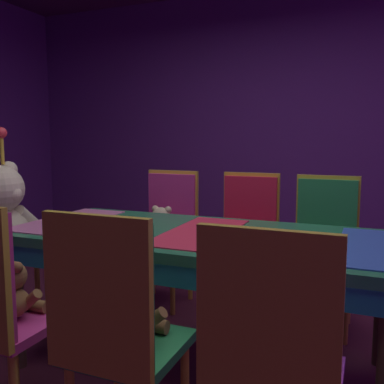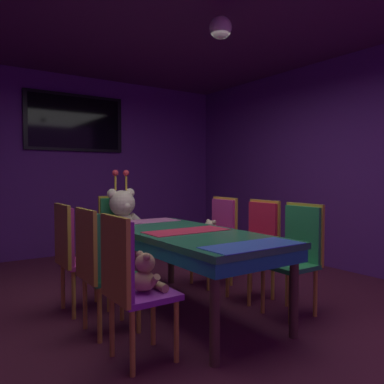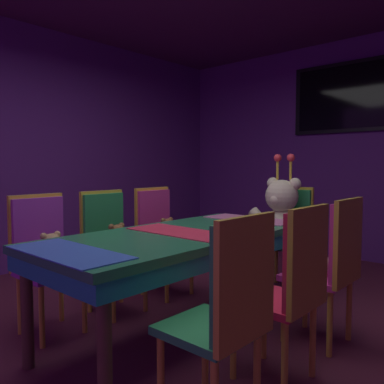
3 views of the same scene
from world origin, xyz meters
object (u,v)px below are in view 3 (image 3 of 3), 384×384
banquet_table (180,245)px  chair_right_2 (336,257)px  teddy_left_0 (52,254)px  throne_chair (289,227)px  chair_left_0 (42,248)px  teddy_right_2 (315,257)px  chair_right_1 (295,278)px  king_teddy_bear (281,215)px  teddy_left_2 (168,234)px  chair_left_1 (108,238)px  teddy_left_1 (118,243)px  chair_right_0 (231,302)px  wall_tv (352,96)px  chair_left_2 (158,229)px

banquet_table → chair_right_2: chair_right_2 is taller
teddy_left_0 → throne_chair: (0.70, 2.10, 0.02)m
chair_left_0 → teddy_left_0: (0.14, -0.00, -0.02)m
teddy_left_0 → banquet_table: bearing=38.4°
teddy_right_2 → chair_right_1: bearing=105.3°
teddy_left_0 → king_teddy_bear: 2.07m
teddy_right_2 → king_teddy_bear: 1.07m
teddy_right_2 → teddy_left_2: bearing=0.0°
chair_left_1 → teddy_left_1: 0.14m
teddy_left_1 → teddy_left_2: 0.58m
teddy_left_0 → teddy_right_2: 1.82m
king_teddy_bear → teddy_left_2: bearing=-42.0°
chair_right_0 → teddy_right_2: bearing=-83.1°
chair_left_1 → wall_tv: 3.52m
teddy_left_0 → teddy_right_2: (1.41, 1.15, 0.00)m
chair_right_0 → chair_right_2: (0.00, 1.14, 0.00)m
throne_chair → king_teddy_bear: king_teddy_bear is taller
teddy_left_0 → chair_right_2: chair_right_2 is taller
teddy_left_2 → wall_tv: bearing=74.3°
chair_left_0 → chair_right_1: bearing=17.3°
chair_left_2 → chair_right_2: same height
teddy_left_1 → king_teddy_bear: king_teddy_bear is taller
teddy_left_2 → chair_right_2: bearing=0.0°
teddy_left_1 → teddy_left_2: teddy_left_1 is taller
banquet_table → chair_right_2: size_ratio=2.05×
chair_left_0 → teddy_left_1: 0.59m
chair_left_0 → king_teddy_bear: size_ratio=1.17×
chair_left_2 → teddy_left_2: bearing=-0.0°
wall_tv → teddy_left_1: bearing=-102.7°
chair_left_0 → throne_chair: 2.27m
chair_left_2 → chair_right_0: bearing=-34.0°
wall_tv → teddy_left_0: bearing=-100.9°
teddy_left_2 → chair_right_2: 1.56m
chair_left_0 → chair_left_1: bearing=89.3°
chair_right_1 → teddy_right_2: bearing=-74.7°
chair_right_1 → king_teddy_bear: (-0.87, 1.40, 0.13)m
chair_left_0 → chair_right_0: same height
chair_left_1 → teddy_left_1: (0.14, 0.00, -0.02)m
teddy_left_1 → chair_right_2: bearing=20.5°
banquet_table → king_teddy_bear: bearing=90.0°
chair_left_0 → teddy_right_2: bearing=36.5°
teddy_left_2 → throne_chair: (0.71, 0.96, 0.03)m
chair_right_2 → teddy_right_2: chair_right_2 is taller
chair_right_2 → teddy_left_1: bearing=20.5°
chair_right_0 → wall_tv: bearing=-77.0°
teddy_left_1 → king_teddy_bear: 1.54m
teddy_left_0 → throne_chair: bearing=71.5°
chair_right_2 → teddy_right_2: 0.14m
throne_chair → chair_left_0: bearing=-21.9°
chair_left_0 → teddy_left_0: size_ratio=3.44×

